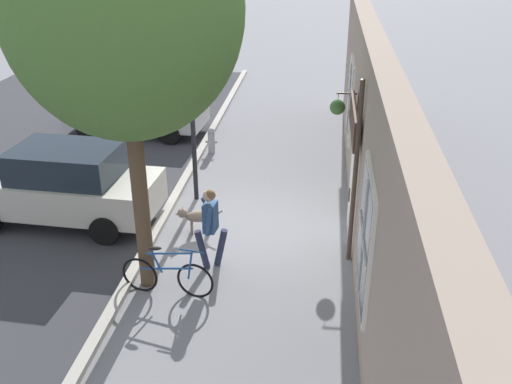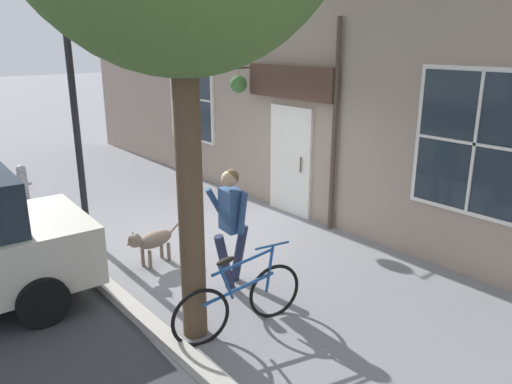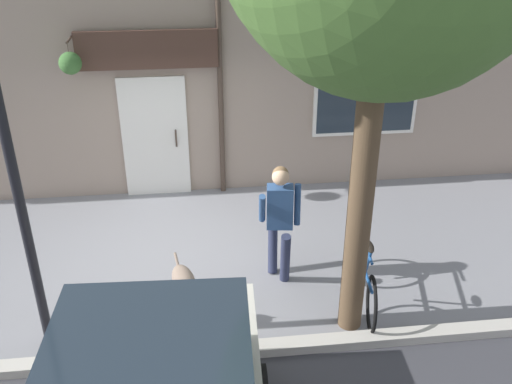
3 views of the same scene
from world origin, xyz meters
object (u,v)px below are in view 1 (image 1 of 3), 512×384
parked_car_nearest_curb (138,105)px  parked_car_mid_block (63,184)px  dog_on_leash (197,216)px  fire_hydrant (211,140)px  leaning_bicycle (167,276)px  street_tree_by_curb (126,12)px  street_lamp (190,65)px  pedestrian_walking (210,221)px

parked_car_nearest_curb → parked_car_mid_block: size_ratio=1.00×
dog_on_leash → fire_hydrant: (0.57, -4.63, -0.00)m
dog_on_leash → leaning_bicycle: (0.06, 2.25, -0.02)m
dog_on_leash → fire_hydrant: bearing=-83.0°
street_tree_by_curb → parked_car_nearest_curb: (2.71, -8.10, -4.02)m
parked_car_nearest_curb → street_lamp: size_ratio=0.87×
parked_car_mid_block → fire_hydrant: (-2.47, -4.38, -0.48)m
street_tree_by_curb → pedestrian_walking: bearing=-145.4°
parked_car_nearest_curb → street_lamp: street_lamp is taller
street_tree_by_curb → street_lamp: size_ratio=1.39×
parked_car_mid_block → street_lamp: bearing=-152.7°
leaning_bicycle → parked_car_mid_block: parked_car_mid_block is taller
leaning_bicycle → street_lamp: bearing=-85.4°
street_lamp → fire_hydrant: (0.19, -3.01, -2.88)m
dog_on_leash → leaning_bicycle: bearing=88.5°
dog_on_leash → pedestrian_walking: bearing=113.8°
parked_car_nearest_curb → pedestrian_walking: bearing=116.8°
dog_on_leash → fire_hydrant: 4.67m
dog_on_leash → leaning_bicycle: size_ratio=0.59×
pedestrian_walking → dog_on_leash: bearing=-66.2°
street_lamp → parked_car_nearest_curb: bearing=-58.1°
parked_car_mid_block → fire_hydrant: parked_car_mid_block is taller
street_tree_by_curb → fire_hydrant: 8.00m
pedestrian_walking → street_tree_by_curb: (1.02, 0.70, 3.90)m
fire_hydrant → street_tree_by_curb: bearing=90.9°
pedestrian_walking → parked_car_nearest_curb: 8.29m
pedestrian_walking → fire_hydrant: (1.13, -5.90, -0.60)m
street_tree_by_curb → parked_car_mid_block: size_ratio=1.60×
leaning_bicycle → parked_car_nearest_curb: parked_car_nearest_curb is taller
parked_car_mid_block → pedestrian_walking: bearing=157.1°
leaning_bicycle → street_lamp: (0.31, -3.88, 2.90)m
parked_car_mid_block → street_lamp: size_ratio=0.87×
street_tree_by_curb → parked_car_nearest_curb: bearing=-71.5°
street_tree_by_curb → street_lamp: 3.95m
parked_car_mid_block → fire_hydrant: size_ratio=5.70×
parked_car_nearest_curb → fire_hydrant: size_ratio=5.70×
dog_on_leash → parked_car_nearest_curb: size_ratio=0.23×
dog_on_leash → parked_car_nearest_curb: bearing=-62.6°
street_lamp → parked_car_mid_block: bearing=27.3°
dog_on_leash → parked_car_mid_block: (3.04, -0.25, 0.48)m
street_tree_by_curb → dog_on_leash: bearing=-103.2°
pedestrian_walking → parked_car_nearest_curb: bearing=-63.2°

